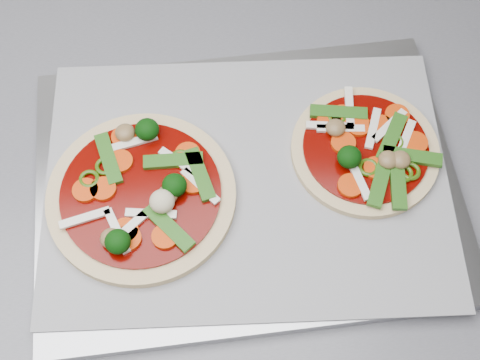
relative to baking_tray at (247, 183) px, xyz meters
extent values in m
cube|color=gray|center=(0.00, 0.00, 0.00)|extent=(0.42, 0.31, 0.01)
cube|color=#95949A|center=(0.00, 0.00, 0.01)|extent=(0.42, 0.32, 0.00)
cylinder|color=beige|center=(-0.10, -0.01, 0.01)|extent=(0.19, 0.19, 0.01)
cylinder|color=#620300|center=(-0.10, -0.01, 0.02)|extent=(0.16, 0.16, 0.00)
cylinder|color=#F03200|center=(-0.12, 0.03, 0.02)|extent=(0.03, 0.03, 0.00)
ellipsoid|color=olive|center=(-0.13, -0.06, 0.03)|extent=(0.03, 0.03, 0.01)
cylinder|color=#F03200|center=(-0.05, 0.00, 0.02)|extent=(0.04, 0.04, 0.00)
torus|color=#2D4E0B|center=(-0.06, 0.02, 0.02)|extent=(0.03, 0.03, 0.00)
cube|color=#32691A|center=(-0.05, 0.00, 0.02)|extent=(0.03, 0.06, 0.00)
cube|color=white|center=(-0.11, 0.05, 0.02)|extent=(0.05, 0.02, 0.00)
cube|color=#32691A|center=(-0.08, -0.05, 0.02)|extent=(0.05, 0.05, 0.00)
cube|color=white|center=(-0.16, -0.03, 0.02)|extent=(0.05, 0.02, 0.00)
torus|color=#2D4E0B|center=(-0.14, 0.02, 0.02)|extent=(0.03, 0.03, 0.00)
cylinder|color=#F03200|center=(-0.12, 0.05, 0.02)|extent=(0.03, 0.03, 0.00)
cube|color=#32691A|center=(-0.13, 0.03, 0.02)|extent=(0.03, 0.06, 0.00)
cylinder|color=#F03200|center=(-0.12, -0.06, 0.02)|extent=(0.04, 0.04, 0.00)
ellipsoid|color=#073606|center=(-0.07, -0.01, 0.03)|extent=(0.03, 0.03, 0.02)
cube|color=#32691A|center=(-0.07, 0.02, 0.02)|extent=(0.06, 0.02, 0.00)
cylinder|color=#F03200|center=(-0.16, 0.00, 0.02)|extent=(0.03, 0.03, 0.00)
cube|color=white|center=(-0.05, -0.01, 0.02)|extent=(0.04, 0.04, 0.00)
torus|color=#2D4E0B|center=(-0.15, 0.01, 0.02)|extent=(0.03, 0.03, 0.00)
cube|color=white|center=(-0.13, -0.05, 0.02)|extent=(0.02, 0.05, 0.00)
cube|color=white|center=(-0.06, 0.02, 0.02)|extent=(0.04, 0.04, 0.00)
cylinder|color=#F03200|center=(-0.12, -0.05, 0.02)|extent=(0.04, 0.04, 0.00)
cylinder|color=#F03200|center=(-0.14, 0.00, 0.02)|extent=(0.03, 0.03, 0.00)
ellipsoid|color=olive|center=(-0.08, -0.02, 0.03)|extent=(0.03, 0.03, 0.01)
cube|color=white|center=(-0.09, -0.03, 0.02)|extent=(0.05, 0.02, 0.00)
cylinder|color=#F03200|center=(-0.08, -0.06, 0.02)|extent=(0.03, 0.03, 0.00)
ellipsoid|color=#073606|center=(-0.09, 0.05, 0.03)|extent=(0.03, 0.03, 0.02)
cube|color=white|center=(-0.12, -0.05, 0.02)|extent=(0.04, 0.04, 0.00)
ellipsoid|color=beige|center=(-0.08, -0.03, 0.03)|extent=(0.03, 0.03, 0.02)
cylinder|color=#F03200|center=(-0.06, 0.03, 0.02)|extent=(0.03, 0.03, 0.00)
ellipsoid|color=olive|center=(-0.11, 0.06, 0.03)|extent=(0.03, 0.03, 0.01)
ellipsoid|color=#073606|center=(-0.13, -0.06, 0.03)|extent=(0.03, 0.03, 0.02)
cylinder|color=beige|center=(0.12, 0.02, 0.01)|extent=(0.20, 0.20, 0.01)
cylinder|color=#620300|center=(0.12, 0.02, 0.02)|extent=(0.16, 0.16, 0.00)
cylinder|color=#F03200|center=(0.10, -0.02, 0.02)|extent=(0.03, 0.03, 0.00)
ellipsoid|color=#073606|center=(0.10, 0.00, 0.03)|extent=(0.03, 0.03, 0.02)
cube|color=white|center=(0.10, 0.04, 0.02)|extent=(0.05, 0.01, 0.00)
cube|color=white|center=(0.11, -0.02, 0.02)|extent=(0.02, 0.05, 0.00)
torus|color=#2D4E0B|center=(0.12, -0.01, 0.02)|extent=(0.03, 0.03, 0.00)
cylinder|color=#F03200|center=(0.10, 0.05, 0.02)|extent=(0.03, 0.03, 0.00)
cylinder|color=#F03200|center=(0.09, 0.05, 0.02)|extent=(0.04, 0.04, 0.00)
cube|color=white|center=(0.13, 0.04, 0.02)|extent=(0.03, 0.05, 0.00)
torus|color=#2D4E0B|center=(0.15, 0.02, 0.02)|extent=(0.02, 0.02, 0.00)
cylinder|color=#F03200|center=(0.17, 0.01, 0.02)|extent=(0.03, 0.03, 0.00)
torus|color=#2D4E0B|center=(0.16, -0.02, 0.02)|extent=(0.03, 0.03, 0.00)
cylinder|color=#F03200|center=(0.10, 0.02, 0.02)|extent=(0.04, 0.04, 0.00)
cube|color=#32691A|center=(0.13, -0.02, 0.02)|extent=(0.04, 0.06, 0.00)
cylinder|color=#F03200|center=(0.13, -0.01, 0.02)|extent=(0.03, 0.03, 0.00)
cube|color=white|center=(0.16, 0.02, 0.02)|extent=(0.03, 0.05, 0.00)
ellipsoid|color=olive|center=(0.15, -0.01, 0.03)|extent=(0.02, 0.02, 0.01)
cube|color=#32691A|center=(0.15, 0.02, 0.02)|extent=(0.04, 0.06, 0.00)
cylinder|color=#F03200|center=(0.16, 0.05, 0.02)|extent=(0.03, 0.03, 0.00)
ellipsoid|color=olive|center=(0.09, 0.04, 0.03)|extent=(0.02, 0.02, 0.01)
cylinder|color=#F03200|center=(0.12, 0.04, 0.02)|extent=(0.03, 0.03, 0.00)
cylinder|color=#F03200|center=(0.14, 0.04, 0.02)|extent=(0.03, 0.03, 0.00)
cube|color=white|center=(0.09, 0.04, 0.02)|extent=(0.05, 0.02, 0.00)
cube|color=#32691A|center=(0.16, 0.00, 0.02)|extent=(0.06, 0.03, 0.00)
ellipsoid|color=olive|center=(0.14, 0.00, 0.03)|extent=(0.03, 0.03, 0.01)
cube|color=white|center=(0.11, 0.06, 0.02)|extent=(0.01, 0.05, 0.00)
cube|color=#32691A|center=(0.10, 0.06, 0.02)|extent=(0.06, 0.02, 0.00)
torus|color=#2D4E0B|center=(0.10, 0.05, 0.02)|extent=(0.02, 0.02, 0.00)
torus|color=#2D4E0B|center=(0.15, -0.02, 0.02)|extent=(0.03, 0.03, 0.00)
cube|color=white|center=(0.15, 0.04, 0.02)|extent=(0.04, 0.04, 0.00)
cube|color=#32691A|center=(0.14, -0.03, 0.02)|extent=(0.02, 0.06, 0.00)
camera|label=1|loc=(-0.04, -0.30, 0.59)|focal=50.00mm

